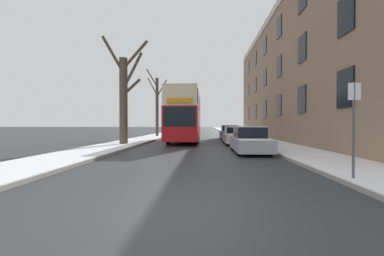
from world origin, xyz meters
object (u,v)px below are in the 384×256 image
object	(u,v)px
parked_car_2	(230,133)
street_sign_post	(354,126)
parked_car_1	(236,136)
oncoming_van	(194,127)
bare_tree_left_1	(157,105)
double_decker_bus	(185,114)
bare_tree_left_0	(124,95)
parked_car_0	(250,141)
pedestrian_left_sidewalk	(125,131)

from	to	relation	value
parked_car_2	street_sign_post	bearing A→B (deg)	-85.79
parked_car_1	oncoming_van	bearing A→B (deg)	101.45
parked_car_2	bare_tree_left_1	bearing A→B (deg)	146.55
double_decker_bus	street_sign_post	bearing A→B (deg)	-70.99
bare_tree_left_0	parked_car_0	world-z (taller)	bare_tree_left_0
bare_tree_left_0	pedestrian_left_sidewalk	bearing A→B (deg)	106.36
bare_tree_left_0	pedestrian_left_sidewalk	size ratio (longest dim) A/B	4.19
street_sign_post	pedestrian_left_sidewalk	bearing A→B (deg)	126.56
bare_tree_left_1	parked_car_0	size ratio (longest dim) A/B	1.75
oncoming_van	pedestrian_left_sidewalk	distance (m)	20.67
bare_tree_left_0	bare_tree_left_1	distance (m)	12.90
bare_tree_left_0	double_decker_bus	size ratio (longest dim) A/B	0.70
bare_tree_left_0	street_sign_post	size ratio (longest dim) A/B	2.94
pedestrian_left_sidewalk	parked_car_1	bearing A→B (deg)	107.47
bare_tree_left_1	pedestrian_left_sidewalk	distance (m)	10.77
bare_tree_left_0	bare_tree_left_1	xyz separation A→B (m)	(-0.04, 12.90, 0.32)
bare_tree_left_0	oncoming_van	xyz separation A→B (m)	(4.14, 22.66, -2.48)
parked_car_2	oncoming_van	xyz separation A→B (m)	(-4.19, 15.29, 0.51)
bare_tree_left_1	parked_car_0	distance (m)	19.32
oncoming_van	street_sign_post	distance (m)	34.68
parked_car_0	parked_car_2	xyz separation A→B (m)	(-0.00, 11.55, 0.02)
bare_tree_left_0	double_decker_bus	bearing A→B (deg)	49.03
street_sign_post	parked_car_2	bearing A→B (deg)	94.21
bare_tree_left_0	double_decker_bus	distance (m)	6.39
parked_car_0	parked_car_2	world-z (taller)	parked_car_2
double_decker_bus	parked_car_2	size ratio (longest dim) A/B	2.55
parked_car_1	pedestrian_left_sidewalk	size ratio (longest dim) A/B	2.31
double_decker_bus	parked_car_1	bearing A→B (deg)	-33.35
bare_tree_left_0	double_decker_bus	world-z (taller)	bare_tree_left_0
parked_car_2	street_sign_post	world-z (taller)	street_sign_post
parked_car_1	parked_car_2	world-z (taller)	parked_car_2
bare_tree_left_0	oncoming_van	size ratio (longest dim) A/B	1.43
double_decker_bus	street_sign_post	distance (m)	17.27
pedestrian_left_sidewalk	street_sign_post	size ratio (longest dim) A/B	0.70
parked_car_1	street_sign_post	world-z (taller)	street_sign_post
street_sign_post	double_decker_bus	bearing A→B (deg)	109.01
double_decker_bus	oncoming_van	distance (m)	17.96
parked_car_2	oncoming_van	size ratio (longest dim) A/B	0.79
parked_car_2	pedestrian_left_sidewalk	distance (m)	10.28
double_decker_bus	parked_car_0	size ratio (longest dim) A/B	2.47
parked_car_0	oncoming_van	bearing A→B (deg)	98.88
parked_car_0	street_sign_post	xyz separation A→B (m)	(1.39, -7.38, 0.85)
street_sign_post	bare_tree_left_0	bearing A→B (deg)	130.07
bare_tree_left_1	parked_car_2	bearing A→B (deg)	-33.45
parked_car_1	pedestrian_left_sidewalk	world-z (taller)	pedestrian_left_sidewalk
oncoming_van	street_sign_post	size ratio (longest dim) A/B	2.06
parked_car_2	parked_car_0	bearing A→B (deg)	-90.00
parked_car_0	parked_car_2	distance (m)	11.55
parked_car_1	parked_car_0	bearing A→B (deg)	-90.00
bare_tree_left_0	pedestrian_left_sidewalk	world-z (taller)	bare_tree_left_0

